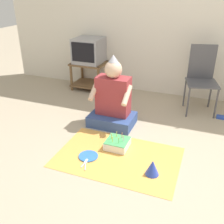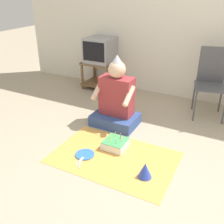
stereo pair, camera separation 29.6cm
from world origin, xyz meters
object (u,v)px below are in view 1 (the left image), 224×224
object	(u,v)px
person_seated	(113,101)
birthday_cake	(117,143)
party_hat_blue	(152,167)
paper_plate	(88,156)
folding_chair	(202,75)
tv	(89,50)

from	to	relation	value
person_seated	birthday_cake	xyz separation A→B (m)	(0.25, -0.51, -0.27)
birthday_cake	party_hat_blue	size ratio (longest dim) A/B	1.60
party_hat_blue	person_seated	bearing A→B (deg)	131.15
paper_plate	person_seated	bearing A→B (deg)	91.76
folding_chair	person_seated	world-z (taller)	folding_chair
person_seated	party_hat_blue	xyz separation A→B (m)	(0.72, -0.82, -0.24)
birthday_cake	party_hat_blue	xyz separation A→B (m)	(0.47, -0.31, 0.03)
person_seated	party_hat_blue	distance (m)	1.12
tv	folding_chair	size ratio (longest dim) A/B	0.49
folding_chair	birthday_cake	world-z (taller)	folding_chair
person_seated	birthday_cake	bearing A→B (deg)	-63.81
tv	person_seated	xyz separation A→B (m)	(0.83, -1.06, -0.34)
tv	paper_plate	distance (m)	2.14
birthday_cake	person_seated	bearing A→B (deg)	116.19
folding_chair	party_hat_blue	world-z (taller)	folding_chair
person_seated	party_hat_blue	size ratio (longest dim) A/B	5.89
tv	paper_plate	bearing A→B (deg)	-65.22
party_hat_blue	paper_plate	bearing A→B (deg)	177.05
birthday_cake	paper_plate	size ratio (longest dim) A/B	1.20
party_hat_blue	folding_chair	bearing A→B (deg)	80.87
paper_plate	folding_chair	bearing A→B (deg)	59.58
birthday_cake	folding_chair	bearing A→B (deg)	61.58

